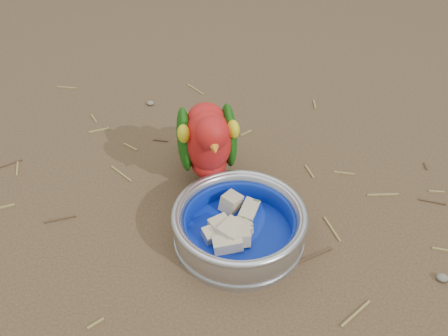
# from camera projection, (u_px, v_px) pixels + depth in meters

# --- Properties ---
(ground) EXTENTS (60.00, 60.00, 0.00)m
(ground) POSITION_uv_depth(u_px,v_px,m) (233.00, 218.00, 0.85)
(ground) COLOR #4E3926
(food_bowl) EXTENTS (0.21, 0.21, 0.02)m
(food_bowl) POSITION_uv_depth(u_px,v_px,m) (239.00, 236.00, 0.81)
(food_bowl) COLOR #B2B2BA
(food_bowl) RESTS_ON ground
(bowl_wall) EXTENTS (0.21, 0.21, 0.04)m
(bowl_wall) POSITION_uv_depth(u_px,v_px,m) (239.00, 223.00, 0.79)
(bowl_wall) COLOR #B2B2BA
(bowl_wall) RESTS_ON food_bowl
(fruit_wedges) EXTENTS (0.13, 0.13, 0.03)m
(fruit_wedges) POSITION_uv_depth(u_px,v_px,m) (239.00, 226.00, 0.79)
(fruit_wedges) COLOR #C6B38F
(fruit_wedges) RESTS_ON food_bowl
(lory_parrot) EXTENTS (0.15, 0.24, 0.18)m
(lory_parrot) POSITION_uv_depth(u_px,v_px,m) (208.00, 148.00, 0.86)
(lory_parrot) COLOR #B21615
(lory_parrot) RESTS_ON ground
(ground_debris) EXTENTS (0.90, 0.80, 0.01)m
(ground_debris) POSITION_uv_depth(u_px,v_px,m) (241.00, 206.00, 0.87)
(ground_debris) COLOR olive
(ground_debris) RESTS_ON ground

